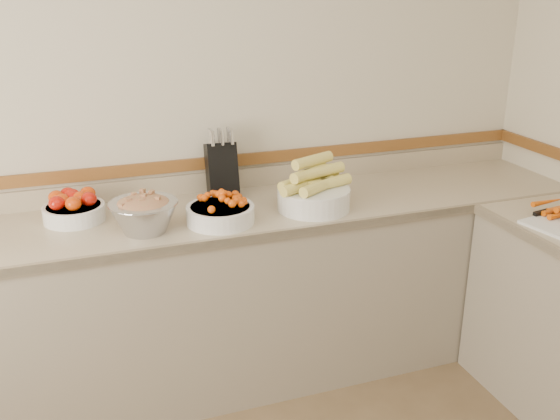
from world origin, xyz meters
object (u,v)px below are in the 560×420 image
object	(u,v)px
tomato_bowl	(73,207)
rhubarb_bowl	(144,213)
knife_block	(222,169)
cherry_tomato_bowl	(220,211)
corn_bowl	(314,192)

from	to	relation	value
tomato_bowl	rhubarb_bowl	world-z (taller)	rhubarb_bowl
tomato_bowl	rhubarb_bowl	size ratio (longest dim) A/B	0.93
knife_block	tomato_bowl	distance (m)	0.73
cherry_tomato_bowl	corn_bowl	xyz separation A→B (m)	(0.46, 0.03, 0.03)
knife_block	corn_bowl	bearing A→B (deg)	-41.40
tomato_bowl	corn_bowl	world-z (taller)	corn_bowl
cherry_tomato_bowl	rhubarb_bowl	size ratio (longest dim) A/B	1.04
tomato_bowl	rhubarb_bowl	distance (m)	0.37
knife_block	rhubarb_bowl	world-z (taller)	knife_block
knife_block	corn_bowl	size ratio (longest dim) A/B	0.93
knife_block	corn_bowl	world-z (taller)	knife_block
knife_block	cherry_tomato_bowl	size ratio (longest dim) A/B	1.16
cherry_tomato_bowl	rhubarb_bowl	bearing A→B (deg)	179.06
cherry_tomato_bowl	corn_bowl	world-z (taller)	corn_bowl
corn_bowl	tomato_bowl	bearing A→B (deg)	168.22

